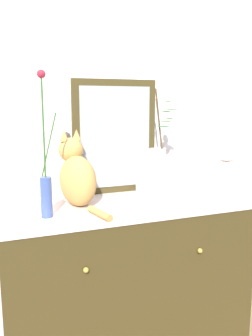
% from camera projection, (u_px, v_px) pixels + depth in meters
% --- Properties ---
extents(wall_back, '(4.40, 0.08, 2.60)m').
position_uv_depth(wall_back, '(106.00, 120.00, 2.03)').
color(wall_back, silver).
rests_on(wall_back, ground_plane).
extents(sideboard, '(1.27, 0.52, 0.89)m').
position_uv_depth(sideboard, '(126.00, 284.00, 1.88)').
color(sideboard, '#382E15').
rests_on(sideboard, ground_plane).
extents(mirror_leaning, '(0.48, 0.03, 0.63)m').
position_uv_depth(mirror_leaning, '(115.00, 137.00, 1.96)').
color(mirror_leaning, '#392F15').
rests_on(mirror_leaning, sideboard).
extents(cat_sitting, '(0.21, 0.44, 0.37)m').
position_uv_depth(cat_sitting, '(77.00, 176.00, 1.74)').
color(cat_sitting, '#B78845').
rests_on(cat_sitting, sideboard).
extents(vase_slim_green, '(0.08, 0.05, 0.64)m').
position_uv_depth(vase_slim_green, '(46.00, 183.00, 1.55)').
color(vase_slim_green, '#3A4F8E').
rests_on(vase_slim_green, sideboard).
extents(bowl_porcelain, '(0.22, 0.22, 0.06)m').
position_uv_depth(bowl_porcelain, '(156.00, 190.00, 1.94)').
color(bowl_porcelain, white).
rests_on(bowl_porcelain, sideboard).
extents(vase_glass_clear, '(0.13, 0.17, 0.51)m').
position_uv_depth(vase_glass_clear, '(157.00, 163.00, 1.91)').
color(vase_glass_clear, silver).
rests_on(vase_glass_clear, bowl_porcelain).
extents(jar_lidded_porcelain, '(0.11, 0.11, 0.28)m').
position_uv_depth(jar_lidded_porcelain, '(226.00, 175.00, 1.87)').
color(jar_lidded_porcelain, silver).
rests_on(jar_lidded_porcelain, sideboard).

